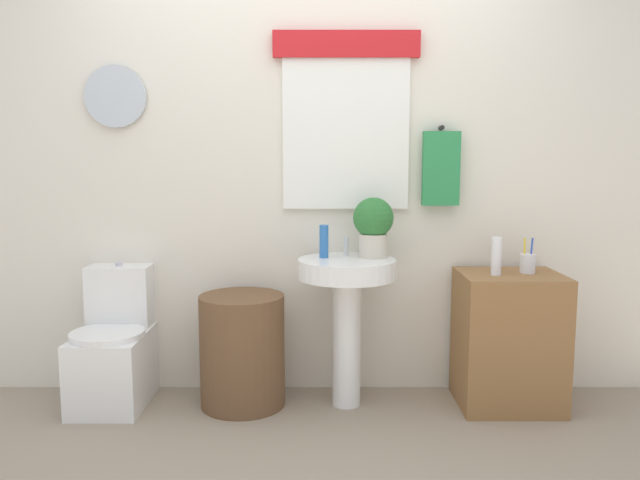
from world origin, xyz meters
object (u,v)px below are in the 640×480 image
object	(u,v)px
pedestal_sink	(347,296)
lotion_bottle	(496,256)
wooden_cabinet	(508,340)
potted_plant	(373,224)
soap_bottle	(324,241)
toilet	(114,351)
toothbrush_cup	(528,263)
laundry_hamper	(242,350)

from	to	relation	value
pedestal_sink	lotion_bottle	world-z (taller)	lotion_bottle
wooden_cabinet	potted_plant	world-z (taller)	potted_plant
pedestal_sink	soap_bottle	bearing A→B (deg)	157.38
toilet	soap_bottle	xyz separation A→B (m)	(1.13, 0.02, 0.59)
lotion_bottle	pedestal_sink	bearing A→B (deg)	177.01
pedestal_sink	soap_bottle	world-z (taller)	soap_bottle
wooden_cabinet	toothbrush_cup	bearing A→B (deg)	12.44
toothbrush_cup	soap_bottle	bearing A→B (deg)	178.40
lotion_bottle	toothbrush_cup	xyz separation A→B (m)	(0.18, 0.06, -0.05)
laundry_hamper	soap_bottle	xyz separation A→B (m)	(0.43, 0.05, 0.58)
potted_plant	toothbrush_cup	bearing A→B (deg)	-2.82
soap_bottle	pedestal_sink	bearing A→B (deg)	-22.62
pedestal_sink	lotion_bottle	xyz separation A→B (m)	(0.77, -0.04, 0.22)
toothbrush_cup	toilet	bearing A→B (deg)	179.63
wooden_cabinet	soap_bottle	bearing A→B (deg)	177.07
toothbrush_cup	potted_plant	bearing A→B (deg)	177.18
pedestal_sink	potted_plant	distance (m)	0.40
toilet	soap_bottle	distance (m)	1.27
pedestal_sink	toothbrush_cup	size ratio (longest dim) A/B	4.26
pedestal_sink	wooden_cabinet	world-z (taller)	pedestal_sink
soap_bottle	lotion_bottle	xyz separation A→B (m)	(0.89, -0.09, -0.06)
wooden_cabinet	soap_bottle	size ratio (longest dim) A/B	4.11
pedestal_sink	wooden_cabinet	distance (m)	0.89
laundry_hamper	pedestal_sink	distance (m)	0.63
lotion_bottle	toothbrush_cup	size ratio (longest dim) A/B	1.07
pedestal_sink	wooden_cabinet	xyz separation A→B (m)	(0.86, 0.00, -0.24)
laundry_hamper	toothbrush_cup	distance (m)	1.57
toilet	pedestal_sink	size ratio (longest dim) A/B	0.94
toilet	pedestal_sink	xyz separation A→B (m)	(1.25, -0.03, 0.31)
toothbrush_cup	laundry_hamper	bearing A→B (deg)	-179.23
pedestal_sink	laundry_hamper	bearing A→B (deg)	180.00
wooden_cabinet	toothbrush_cup	xyz separation A→B (m)	(0.09, 0.02, 0.41)
wooden_cabinet	potted_plant	distance (m)	0.95
laundry_hamper	pedestal_sink	bearing A→B (deg)	-0.00
soap_bottle	potted_plant	bearing A→B (deg)	2.20
potted_plant	lotion_bottle	xyz separation A→B (m)	(0.63, -0.10, -0.16)
toilet	toothbrush_cup	bearing A→B (deg)	-0.37
pedestal_sink	soap_bottle	xyz separation A→B (m)	(-0.12, 0.05, 0.28)
soap_bottle	lotion_bottle	bearing A→B (deg)	-5.80
potted_plant	lotion_bottle	size ratio (longest dim) A/B	1.61
laundry_hamper	potted_plant	world-z (taller)	potted_plant
wooden_cabinet	toilet	bearing A→B (deg)	179.07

